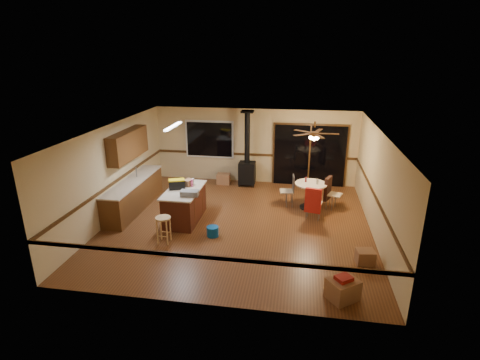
% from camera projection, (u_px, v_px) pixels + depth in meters
% --- Properties ---
extents(floor, '(7.00, 7.00, 0.00)m').
position_uv_depth(floor, '(238.00, 223.00, 10.21)').
color(floor, brown).
rests_on(floor, ground).
extents(ceiling, '(7.00, 7.00, 0.00)m').
position_uv_depth(ceiling, '(238.00, 129.00, 9.35)').
color(ceiling, silver).
rests_on(ceiling, ground).
extents(wall_back, '(7.00, 0.00, 7.00)m').
position_uv_depth(wall_back, '(255.00, 146.00, 13.04)').
color(wall_back, '#CFB683').
rests_on(wall_back, ground).
extents(wall_front, '(7.00, 0.00, 7.00)m').
position_uv_depth(wall_front, '(205.00, 243.00, 6.52)').
color(wall_front, '#CFB683').
rests_on(wall_front, ground).
extents(wall_left, '(0.00, 7.00, 7.00)m').
position_uv_depth(wall_left, '(113.00, 172.00, 10.31)').
color(wall_left, '#CFB683').
rests_on(wall_left, ground).
extents(wall_right, '(0.00, 7.00, 7.00)m').
position_uv_depth(wall_right, '(377.00, 186.00, 9.25)').
color(wall_right, '#CFB683').
rests_on(wall_right, ground).
extents(chair_rail, '(7.00, 7.00, 0.08)m').
position_uv_depth(chair_rail, '(238.00, 189.00, 9.88)').
color(chair_rail, '#432810').
rests_on(chair_rail, ground).
extents(window, '(1.72, 0.10, 1.32)m').
position_uv_depth(window, '(209.00, 139.00, 13.17)').
color(window, black).
rests_on(window, ground).
extents(sliding_door, '(2.52, 0.10, 2.10)m').
position_uv_depth(sliding_door, '(309.00, 156.00, 12.79)').
color(sliding_door, black).
rests_on(sliding_door, ground).
extents(lower_cabinets, '(0.60, 3.00, 0.86)m').
position_uv_depth(lower_cabinets, '(134.00, 195.00, 11.02)').
color(lower_cabinets, '#5A3417').
rests_on(lower_cabinets, ground).
extents(countertop, '(0.64, 3.04, 0.04)m').
position_uv_depth(countertop, '(133.00, 181.00, 10.87)').
color(countertop, '#C6B29A').
rests_on(countertop, lower_cabinets).
extents(upper_cabinets, '(0.35, 2.00, 0.80)m').
position_uv_depth(upper_cabinets, '(128.00, 145.00, 10.74)').
color(upper_cabinets, '#5A3417').
rests_on(upper_cabinets, ground).
extents(kitchen_island, '(0.88, 1.68, 0.90)m').
position_uv_depth(kitchen_island, '(185.00, 205.00, 10.29)').
color(kitchen_island, '#481D12').
rests_on(kitchen_island, ground).
extents(wood_stove, '(0.55, 0.50, 2.52)m').
position_uv_depth(wood_stove, '(247.00, 165.00, 12.84)').
color(wood_stove, black).
rests_on(wood_stove, ground).
extents(ceiling_fan, '(0.24, 0.24, 0.55)m').
position_uv_depth(ceiling_fan, '(314.00, 135.00, 10.49)').
color(ceiling_fan, brown).
rests_on(ceiling_fan, ceiling).
extents(fluorescent_strip, '(0.10, 1.20, 0.04)m').
position_uv_depth(fluorescent_strip, '(173.00, 126.00, 9.92)').
color(fluorescent_strip, white).
rests_on(fluorescent_strip, ceiling).
extents(toolbox_grey, '(0.48, 0.29, 0.14)m').
position_uv_depth(toolbox_grey, '(190.00, 193.00, 9.67)').
color(toolbox_grey, slate).
rests_on(toolbox_grey, kitchen_island).
extents(toolbox_black, '(0.48, 0.36, 0.23)m').
position_uv_depth(toolbox_black, '(177.00, 185.00, 10.14)').
color(toolbox_black, black).
rests_on(toolbox_black, kitchen_island).
extents(toolbox_yellow_lid, '(0.47, 0.36, 0.03)m').
position_uv_depth(toolbox_yellow_lid, '(177.00, 180.00, 10.10)').
color(toolbox_yellow_lid, gold).
rests_on(toolbox_yellow_lid, toolbox_black).
extents(box_on_island, '(0.28, 0.32, 0.18)m').
position_uv_depth(box_on_island, '(188.00, 183.00, 10.40)').
color(box_on_island, brown).
rests_on(box_on_island, kitchen_island).
extents(bottle_dark, '(0.08, 0.08, 0.27)m').
position_uv_depth(bottle_dark, '(171.00, 185.00, 10.06)').
color(bottle_dark, black).
rests_on(bottle_dark, kitchen_island).
extents(bottle_pink, '(0.08, 0.08, 0.20)m').
position_uv_depth(bottle_pink, '(192.00, 183.00, 10.32)').
color(bottle_pink, '#D84C8C').
rests_on(bottle_pink, kitchen_island).
extents(bottle_white, '(0.08, 0.08, 0.19)m').
position_uv_depth(bottle_white, '(193.00, 182.00, 10.45)').
color(bottle_white, white).
rests_on(bottle_white, kitchen_island).
extents(bar_stool, '(0.41, 0.41, 0.67)m').
position_uv_depth(bar_stool, '(164.00, 230.00, 9.10)').
color(bar_stool, tan).
rests_on(bar_stool, floor).
extents(blue_bucket, '(0.38, 0.38, 0.25)m').
position_uv_depth(blue_bucket, '(213.00, 231.00, 9.48)').
color(blue_bucket, '#0B52A3').
rests_on(blue_bucket, floor).
extents(dining_table, '(0.94, 0.94, 0.78)m').
position_uv_depth(dining_table, '(310.00, 191.00, 11.04)').
color(dining_table, black).
rests_on(dining_table, ground).
extents(glass_red, '(0.07, 0.07, 0.15)m').
position_uv_depth(glass_red, '(306.00, 179.00, 11.05)').
color(glass_red, '#590C14').
rests_on(glass_red, dining_table).
extents(glass_cream, '(0.07, 0.07, 0.16)m').
position_uv_depth(glass_cream, '(317.00, 182.00, 10.86)').
color(glass_cream, beige).
rests_on(glass_cream, dining_table).
extents(chair_left, '(0.44, 0.44, 0.51)m').
position_uv_depth(chair_left, '(290.00, 187.00, 11.22)').
color(chair_left, tan).
rests_on(chair_left, ground).
extents(chair_near, '(0.52, 0.55, 0.70)m').
position_uv_depth(chair_near, '(313.00, 200.00, 10.19)').
color(chair_near, tan).
rests_on(chair_near, ground).
extents(chair_right, '(0.58, 0.56, 0.70)m').
position_uv_depth(chair_right, '(329.00, 189.00, 11.05)').
color(chair_right, tan).
rests_on(chair_right, ground).
extents(box_under_window, '(0.47, 0.38, 0.36)m').
position_uv_depth(box_under_window, '(224.00, 179.00, 13.18)').
color(box_under_window, brown).
rests_on(box_under_window, floor).
extents(box_corner_a, '(0.70, 0.68, 0.41)m').
position_uv_depth(box_corner_a, '(343.00, 289.00, 7.06)').
color(box_corner_a, brown).
rests_on(box_corner_a, floor).
extents(box_corner_b, '(0.43, 0.38, 0.31)m').
position_uv_depth(box_corner_b, '(365.00, 257.00, 8.25)').
color(box_corner_b, brown).
rests_on(box_corner_b, floor).
extents(box_small_red, '(0.38, 0.37, 0.08)m').
position_uv_depth(box_small_red, '(344.00, 278.00, 6.98)').
color(box_small_red, maroon).
rests_on(box_small_red, box_corner_a).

